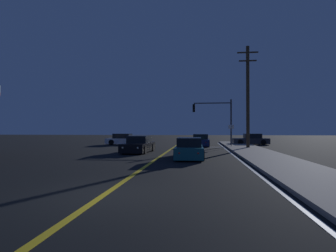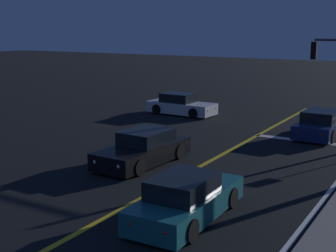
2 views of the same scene
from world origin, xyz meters
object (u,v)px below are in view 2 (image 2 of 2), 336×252
(car_mid_block_teal, at_px, (186,199))
(car_distant_tail_black, at_px, (144,149))
(car_side_waiting_navy, at_px, (321,125))
(car_far_approaching_white, at_px, (181,105))

(car_mid_block_teal, bearing_deg, car_distant_tail_black, 134.23)
(car_mid_block_teal, bearing_deg, car_side_waiting_navy, 85.35)
(car_side_waiting_navy, xyz_separation_m, car_mid_block_teal, (-0.78, -13.00, -0.00))
(car_far_approaching_white, relative_size, car_mid_block_teal, 0.97)
(car_distant_tail_black, height_order, car_far_approaching_white, same)
(car_far_approaching_white, bearing_deg, car_distant_tail_black, 24.00)
(car_side_waiting_navy, distance_m, car_mid_block_teal, 13.03)
(car_distant_tail_black, relative_size, car_far_approaching_white, 1.05)
(car_far_approaching_white, distance_m, car_side_waiting_navy, 9.33)
(car_distant_tail_black, height_order, car_mid_block_teal, same)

